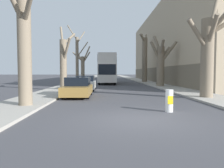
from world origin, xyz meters
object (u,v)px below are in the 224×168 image
(street_tree_left_3, at_px, (83,66))
(traffic_bollard, at_px, (169,101))
(street_tree_left_0, at_px, (24,34))
(street_tree_left_1, at_px, (64,61))
(street_tree_right_1, at_px, (161,63))
(parked_car_1, at_px, (85,83))
(street_tree_right_2, at_px, (145,58))
(street_tree_left_2, at_px, (77,58))
(parked_car_0, at_px, (78,87))
(double_decker_bus, at_px, (107,68))
(street_tree_right_0, at_px, (209,51))

(street_tree_left_3, xyz_separation_m, traffic_bollard, (6.92, -30.40, -2.35))
(street_tree_left_0, relative_size, street_tree_left_1, 1.25)
(street_tree_right_1, relative_size, parked_car_1, 1.39)
(street_tree_right_2, bearing_deg, street_tree_left_0, -111.97)
(street_tree_left_2, height_order, traffic_bollard, street_tree_left_2)
(street_tree_left_0, xyz_separation_m, street_tree_right_1, (10.30, 14.50, -0.76))
(street_tree_left_2, distance_m, parked_car_0, 15.45)
(street_tree_left_1, xyz_separation_m, street_tree_left_3, (-0.19, 18.99, 0.07))
(double_decker_bus, distance_m, traffic_bollard, 24.33)
(street_tree_left_3, bearing_deg, street_tree_left_1, -89.43)
(street_tree_left_0, distance_m, traffic_bollard, 7.47)
(street_tree_right_0, distance_m, street_tree_right_1, 11.34)
(street_tree_left_3, xyz_separation_m, double_decker_bus, (4.35, -6.29, -0.41))
(parked_car_0, distance_m, traffic_bollard, 7.66)
(street_tree_left_3, bearing_deg, parked_car_1, -83.27)
(street_tree_left_2, xyz_separation_m, street_tree_right_0, (10.50, -16.54, -0.60))
(parked_car_0, distance_m, parked_car_1, 5.71)
(street_tree_right_1, xyz_separation_m, traffic_bollard, (-3.62, -15.85, -2.30))
(street_tree_right_0, xyz_separation_m, traffic_bollard, (-3.83, -4.52, -2.58))
(parked_car_1, bearing_deg, double_decker_bus, 80.15)
(parked_car_1, height_order, traffic_bollard, parked_car_1)
(parked_car_0, bearing_deg, parked_car_1, 90.00)
(street_tree_right_0, relative_size, street_tree_right_2, 0.81)
(street_tree_right_1, relative_size, parked_car_0, 1.42)
(street_tree_left_0, distance_m, street_tree_left_1, 10.09)
(street_tree_left_0, xyz_separation_m, street_tree_left_1, (-0.05, 10.06, -0.77))
(street_tree_left_2, distance_m, street_tree_left_3, 9.39)
(street_tree_right_2, height_order, parked_car_0, street_tree_right_2)
(street_tree_left_1, bearing_deg, street_tree_left_3, 90.57)
(street_tree_left_1, relative_size, street_tree_right_2, 0.77)
(street_tree_right_0, distance_m, double_decker_bus, 20.63)
(street_tree_right_2, bearing_deg, street_tree_left_1, -123.57)
(street_tree_right_1, distance_m, double_decker_bus, 10.34)
(street_tree_right_2, bearing_deg, traffic_bollard, -97.85)
(street_tree_left_3, relative_size, street_tree_right_1, 1.08)
(street_tree_left_0, distance_m, street_tree_right_0, 10.99)
(street_tree_left_3, distance_m, street_tree_right_1, 17.98)
(street_tree_right_0, distance_m, street_tree_right_2, 22.72)
(street_tree_right_1, distance_m, parked_car_0, 13.06)
(street_tree_right_0, height_order, street_tree_right_1, street_tree_right_0)
(parked_car_0, relative_size, parked_car_1, 0.98)
(street_tree_right_2, bearing_deg, street_tree_left_3, 163.35)
(street_tree_left_1, xyz_separation_m, parked_car_1, (2.01, 0.33, -2.11))
(parked_car_0, xyz_separation_m, traffic_bollard, (4.72, -6.03, -0.16))
(street_tree_right_1, relative_size, street_tree_right_2, 0.71)
(street_tree_right_1, xyz_separation_m, street_tree_right_2, (0.13, 11.37, 1.35))
(street_tree_left_1, bearing_deg, parked_car_1, 9.20)
(street_tree_left_3, bearing_deg, street_tree_right_2, -16.65)
(street_tree_left_0, xyz_separation_m, street_tree_right_0, (10.51, 3.17, -0.47))
(street_tree_left_2, bearing_deg, street_tree_right_1, -26.85)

